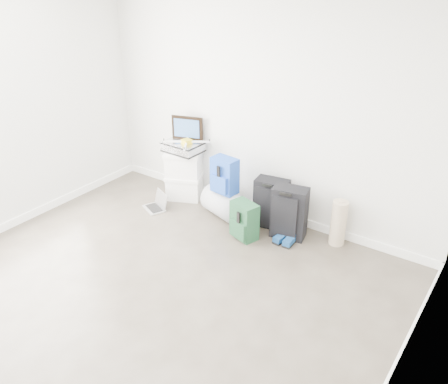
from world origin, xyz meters
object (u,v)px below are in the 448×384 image
Objects in this scene: boxes_stack at (184,174)px; carry_on at (289,213)px; briefcase at (183,147)px; large_suitcase at (271,203)px; laptop at (157,205)px; duffel_bag at (226,204)px.

carry_on is (1.62, -0.10, -0.02)m from boxes_stack.
boxes_stack reaches higher than carry_on.
carry_on is at bearing -28.22° from boxes_stack.
carry_on is at bearing -2.55° from briefcase.
large_suitcase is 0.97× the size of carry_on.
boxes_stack is 1.09× the size of large_suitcase.
briefcase is at bearing 0.00° from boxes_stack.
laptop is at bearing -125.33° from boxes_stack.
boxes_stack is 1.39× the size of briefcase.
carry_on is at bearing -28.74° from large_suitcase.
large_suitcase is 0.31m from carry_on.
laptop is (-0.09, -0.47, -0.67)m from briefcase.
briefcase is 1.68m from carry_on.
carry_on is at bearing 36.27° from laptop.
large_suitcase is at bearing 42.50° from laptop.
carry_on is (0.29, -0.10, 0.01)m from large_suitcase.
duffel_bag is 1.59× the size of laptop.
duffel_bag is at bearing 45.27° from laptop.
briefcase reaches higher than boxes_stack.
briefcase is 0.76× the size of carry_on.
boxes_stack reaches higher than laptop.
boxes_stack is 1.79× the size of laptop.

